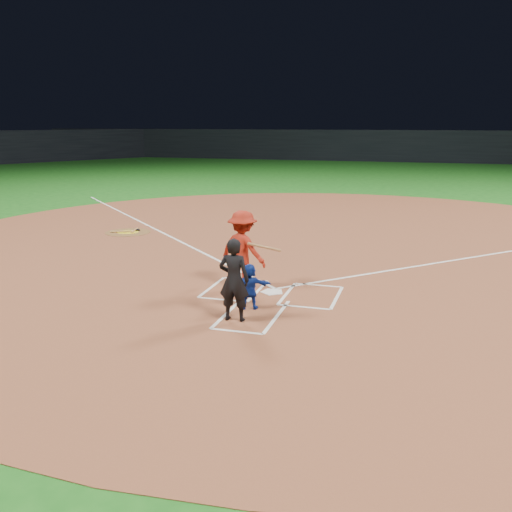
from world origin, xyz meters
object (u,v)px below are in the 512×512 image
(home_plate, at_px, (272,292))
(batter_at_plate, at_px, (243,250))
(on_deck_circle, at_px, (128,232))
(umpire, at_px, (234,280))
(catcher, at_px, (249,286))

(home_plate, xyz_separation_m, batter_at_plate, (-0.79, 0.10, 0.98))
(on_deck_circle, distance_m, umpire, 10.70)
(batter_at_plate, bearing_deg, home_plate, -7.08)
(umpire, distance_m, batter_at_plate, 2.33)
(on_deck_circle, height_order, umpire, umpire)
(umpire, xyz_separation_m, batter_at_plate, (-0.53, 2.27, 0.10))
(home_plate, distance_m, umpire, 2.35)
(home_plate, bearing_deg, batter_at_plate, -7.08)
(home_plate, distance_m, on_deck_circle, 9.33)
(catcher, distance_m, umpire, 0.90)
(home_plate, distance_m, catcher, 1.46)
(batter_at_plate, bearing_deg, on_deck_circle, 137.78)
(home_plate, height_order, batter_at_plate, batter_at_plate)
(catcher, height_order, batter_at_plate, batter_at_plate)
(umpire, bearing_deg, catcher, -98.60)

